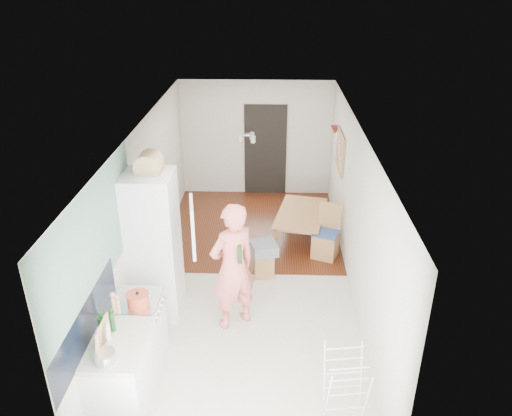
# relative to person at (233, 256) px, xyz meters

# --- Properties ---
(room_shell) EXTENTS (3.20, 7.00, 2.50)m
(room_shell) POSITION_rel_person_xyz_m (0.16, 1.04, 0.15)
(room_shell) COLOR beige
(room_shell) RESTS_ON ground
(floor) EXTENTS (3.20, 7.00, 0.01)m
(floor) POSITION_rel_person_xyz_m (0.16, 1.04, -1.10)
(floor) COLOR beige
(floor) RESTS_ON ground
(wood_floor_overlay) EXTENTS (3.20, 3.30, 0.01)m
(wood_floor_overlay) POSITION_rel_person_xyz_m (0.16, 2.89, -1.09)
(wood_floor_overlay) COLOR #522713
(wood_floor_overlay) RESTS_ON room_shell
(sage_wall_panel) EXTENTS (0.02, 3.00, 1.30)m
(sage_wall_panel) POSITION_rel_person_xyz_m (-1.43, -0.96, 0.75)
(sage_wall_panel) COLOR gray
(sage_wall_panel) RESTS_ON room_shell
(tile_splashback) EXTENTS (0.02, 1.90, 0.50)m
(tile_splashback) POSITION_rel_person_xyz_m (-1.43, -1.51, 0.05)
(tile_splashback) COLOR black
(tile_splashback) RESTS_ON room_shell
(doorway_recess) EXTENTS (0.90, 0.04, 2.00)m
(doorway_recess) POSITION_rel_person_xyz_m (0.36, 4.52, -0.10)
(doorway_recess) COLOR black
(doorway_recess) RESTS_ON room_shell
(base_cabinet) EXTENTS (0.60, 0.90, 0.86)m
(base_cabinet) POSITION_rel_person_xyz_m (-1.14, -1.51, -0.67)
(base_cabinet) COLOR silver
(base_cabinet) RESTS_ON room_shell
(worktop) EXTENTS (0.62, 0.92, 0.06)m
(worktop) POSITION_rel_person_xyz_m (-1.14, -1.51, -0.21)
(worktop) COLOR beige
(worktop) RESTS_ON room_shell
(range_cooker) EXTENTS (0.60, 0.60, 0.88)m
(range_cooker) POSITION_rel_person_xyz_m (-1.14, -0.76, -0.66)
(range_cooker) COLOR silver
(range_cooker) RESTS_ON room_shell
(cooker_top) EXTENTS (0.60, 0.60, 0.04)m
(cooker_top) POSITION_rel_person_xyz_m (-1.14, -0.76, -0.20)
(cooker_top) COLOR silver
(cooker_top) RESTS_ON room_shell
(fridge_housing) EXTENTS (0.66, 0.66, 2.15)m
(fridge_housing) POSITION_rel_person_xyz_m (-1.11, 0.26, -0.02)
(fridge_housing) COLOR silver
(fridge_housing) RESTS_ON room_shell
(fridge_door) EXTENTS (0.14, 0.56, 0.70)m
(fridge_door) POSITION_rel_person_xyz_m (-0.50, -0.04, 0.45)
(fridge_door) COLOR silver
(fridge_door) RESTS_ON room_shell
(fridge_interior) EXTENTS (0.02, 0.52, 0.66)m
(fridge_interior) POSITION_rel_person_xyz_m (-0.80, 0.26, 0.45)
(fridge_interior) COLOR white
(fridge_interior) RESTS_ON room_shell
(pinboard) EXTENTS (0.03, 0.90, 0.70)m
(pinboard) POSITION_rel_person_xyz_m (1.74, 2.94, 0.45)
(pinboard) COLOR tan
(pinboard) RESTS_ON room_shell
(pinboard_frame) EXTENTS (0.00, 0.94, 0.74)m
(pinboard_frame) POSITION_rel_person_xyz_m (1.72, 2.94, 0.45)
(pinboard_frame) COLOR #AD7440
(pinboard_frame) RESTS_ON room_shell
(wall_sconce) EXTENTS (0.18, 0.18, 0.16)m
(wall_sconce) POSITION_rel_person_xyz_m (1.70, 3.59, 0.65)
(wall_sconce) COLOR maroon
(wall_sconce) RESTS_ON room_shell
(person) EXTENTS (0.96, 0.89, 2.20)m
(person) POSITION_rel_person_xyz_m (0.00, 0.00, 0.00)
(person) COLOR #E46B63
(person) RESTS_ON floor
(dining_table) EXTENTS (0.93, 1.36, 0.44)m
(dining_table) POSITION_rel_person_xyz_m (1.07, 2.52, -0.88)
(dining_table) COLOR #AD7440
(dining_table) RESTS_ON floor
(dining_chair) EXTENTS (0.52, 0.52, 0.95)m
(dining_chair) POSITION_rel_person_xyz_m (1.45, 1.85, -0.62)
(dining_chair) COLOR #AD7440
(dining_chair) RESTS_ON floor
(stool) EXTENTS (0.35, 0.35, 0.40)m
(stool) POSITION_rel_person_xyz_m (0.39, 1.24, -0.90)
(stool) COLOR #AD7440
(stool) RESTS_ON floor
(grey_drape) EXTENTS (0.49, 0.49, 0.18)m
(grey_drape) POSITION_rel_person_xyz_m (0.40, 1.26, -0.61)
(grey_drape) COLOR slate
(grey_drape) RESTS_ON stool
(drying_rack) EXTENTS (0.48, 0.45, 0.84)m
(drying_rack) POSITION_rel_person_xyz_m (1.34, -1.57, -0.68)
(drying_rack) COLOR silver
(drying_rack) RESTS_ON floor
(bread_bin) EXTENTS (0.37, 0.35, 0.19)m
(bread_bin) POSITION_rel_person_xyz_m (-1.09, 0.35, 1.14)
(bread_bin) COLOR #DBA87E
(bread_bin) RESTS_ON fridge_housing
(red_casserole) EXTENTS (0.29, 0.29, 0.16)m
(red_casserole) POSITION_rel_person_xyz_m (-1.06, -0.85, -0.10)
(red_casserole) COLOR #CA4128
(red_casserole) RESTS_ON cooker_top
(steel_pan) EXTENTS (0.28, 0.28, 0.11)m
(steel_pan) POSITION_rel_person_xyz_m (-1.17, -1.80, -0.12)
(steel_pan) COLOR silver
(steel_pan) RESTS_ON worktop
(held_bottle) EXTENTS (0.06, 0.06, 0.26)m
(held_bottle) POSITION_rel_person_xyz_m (0.10, -0.12, 0.10)
(held_bottle) COLOR #143D16
(held_bottle) RESTS_ON person
(bottle_a) EXTENTS (0.09, 0.09, 0.31)m
(bottle_a) POSITION_rel_person_xyz_m (-1.28, -1.50, -0.03)
(bottle_a) COLOR #143D16
(bottle_a) RESTS_ON worktop
(bottle_b) EXTENTS (0.07, 0.07, 0.25)m
(bottle_b) POSITION_rel_person_xyz_m (-1.23, -1.33, -0.06)
(bottle_b) COLOR #143D16
(bottle_b) RESTS_ON worktop
(bottle_c) EXTENTS (0.12, 0.12, 0.23)m
(bottle_c) POSITION_rel_person_xyz_m (-1.26, -1.46, -0.07)
(bottle_c) COLOR silver
(bottle_c) RESTS_ON worktop
(pepper_mill_front) EXTENTS (0.08, 0.08, 0.22)m
(pepper_mill_front) POSITION_rel_person_xyz_m (-1.30, -1.02, -0.07)
(pepper_mill_front) COLOR #DBA87E
(pepper_mill_front) RESTS_ON worktop
(pepper_mill_back) EXTENTS (0.06, 0.06, 0.20)m
(pepper_mill_back) POSITION_rel_person_xyz_m (-1.26, -1.01, -0.08)
(pepper_mill_back) COLOR #DBA87E
(pepper_mill_back) RESTS_ON worktop
(chopping_boards) EXTENTS (0.06, 0.27, 0.36)m
(chopping_boards) POSITION_rel_person_xyz_m (-1.24, -1.64, -0.00)
(chopping_boards) COLOR #DBA87E
(chopping_boards) RESTS_ON worktop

